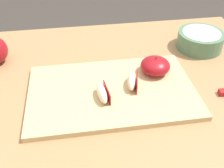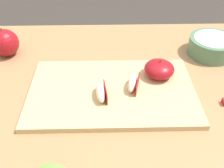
{
  "view_description": "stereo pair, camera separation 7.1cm",
  "coord_description": "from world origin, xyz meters",
  "px_view_note": "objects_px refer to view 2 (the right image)",
  "views": [
    {
      "loc": [
        -0.04,
        -0.55,
        1.23
      ],
      "look_at": [
        0.05,
        -0.0,
        0.79
      ],
      "focal_mm": 42.49,
      "sensor_mm": 36.0,
      "label": 1
    },
    {
      "loc": [
        0.04,
        -0.56,
        1.23
      ],
      "look_at": [
        0.05,
        -0.0,
        0.79
      ],
      "focal_mm": 42.49,
      "sensor_mm": 36.0,
      "label": 2
    }
  ],
  "objects_px": {
    "apple_wedge_right": "(133,83)",
    "apple_wedge_back": "(101,92)",
    "whole_apple_red_delicious": "(5,43)",
    "apple_half_skin_up": "(159,69)",
    "ceramic_fruit_bowl": "(212,46)",
    "cutting_board": "(112,92)"
  },
  "relations": [
    {
      "from": "apple_wedge_right",
      "to": "apple_wedge_back",
      "type": "relative_size",
      "value": 1.01
    },
    {
      "from": "whole_apple_red_delicious",
      "to": "apple_half_skin_up",
      "type": "bearing_deg",
      "value": -17.39
    },
    {
      "from": "ceramic_fruit_bowl",
      "to": "apple_wedge_back",
      "type": "bearing_deg",
      "value": -147.96
    },
    {
      "from": "apple_half_skin_up",
      "to": "whole_apple_red_delicious",
      "type": "height_order",
      "value": "whole_apple_red_delicious"
    },
    {
      "from": "apple_wedge_right",
      "to": "whole_apple_red_delicious",
      "type": "height_order",
      "value": "whole_apple_red_delicious"
    },
    {
      "from": "apple_wedge_right",
      "to": "ceramic_fruit_bowl",
      "type": "relative_size",
      "value": 0.5
    },
    {
      "from": "cutting_board",
      "to": "whole_apple_red_delicious",
      "type": "distance_m",
      "value": 0.41
    },
    {
      "from": "apple_wedge_right",
      "to": "apple_wedge_back",
      "type": "bearing_deg",
      "value": -156.25
    },
    {
      "from": "apple_wedge_right",
      "to": "apple_wedge_back",
      "type": "xyz_separation_m",
      "value": [
        -0.09,
        -0.04,
        0.0
      ]
    },
    {
      "from": "apple_wedge_back",
      "to": "ceramic_fruit_bowl",
      "type": "height_order",
      "value": "ceramic_fruit_bowl"
    },
    {
      "from": "whole_apple_red_delicious",
      "to": "ceramic_fruit_bowl",
      "type": "distance_m",
      "value": 0.68
    },
    {
      "from": "cutting_board",
      "to": "ceramic_fruit_bowl",
      "type": "relative_size",
      "value": 2.95
    },
    {
      "from": "apple_wedge_back",
      "to": "apple_half_skin_up",
      "type": "bearing_deg",
      "value": 28.45
    },
    {
      "from": "cutting_board",
      "to": "apple_wedge_right",
      "type": "xyz_separation_m",
      "value": [
        0.06,
        0.01,
        0.02
      ]
    },
    {
      "from": "apple_half_skin_up",
      "to": "apple_wedge_right",
      "type": "height_order",
      "value": "apple_half_skin_up"
    },
    {
      "from": "cutting_board",
      "to": "apple_wedge_back",
      "type": "distance_m",
      "value": 0.05
    },
    {
      "from": "apple_wedge_right",
      "to": "whole_apple_red_delicious",
      "type": "relative_size",
      "value": 0.79
    },
    {
      "from": "whole_apple_red_delicious",
      "to": "ceramic_fruit_bowl",
      "type": "xyz_separation_m",
      "value": [
        0.68,
        -0.01,
        -0.01
      ]
    },
    {
      "from": "apple_wedge_right",
      "to": "whole_apple_red_delicious",
      "type": "distance_m",
      "value": 0.45
    },
    {
      "from": "cutting_board",
      "to": "apple_wedge_back",
      "type": "xyz_separation_m",
      "value": [
        -0.03,
        -0.03,
        0.02
      ]
    },
    {
      "from": "apple_half_skin_up",
      "to": "apple_wedge_back",
      "type": "bearing_deg",
      "value": -151.55
    },
    {
      "from": "apple_wedge_right",
      "to": "whole_apple_red_delicious",
      "type": "bearing_deg",
      "value": 153.22
    }
  ]
}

